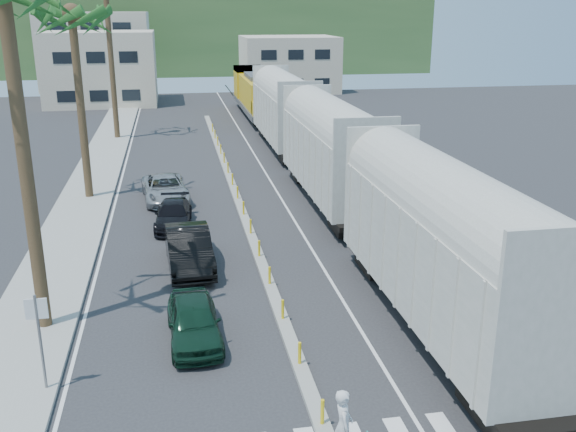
% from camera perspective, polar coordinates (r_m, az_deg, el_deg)
% --- Properties ---
extents(ground, '(140.00, 140.00, 0.00)m').
position_cam_1_polar(ground, '(18.30, 2.30, -16.51)').
color(ground, '#28282B').
rests_on(ground, ground).
extents(sidewalk, '(3.00, 90.00, 0.15)m').
position_cam_1_polar(sidewalk, '(41.34, -17.04, 2.74)').
color(sidewalk, gray).
rests_on(sidewalk, ground).
extents(rails, '(1.56, 100.00, 0.06)m').
position_cam_1_polar(rails, '(44.73, 0.84, 4.58)').
color(rails, black).
rests_on(rails, ground).
extents(median, '(0.45, 60.00, 0.85)m').
position_cam_1_polar(median, '(36.31, -4.49, 1.46)').
color(median, gray).
rests_on(median, ground).
extents(lane_markings, '(9.42, 90.00, 0.01)m').
position_cam_1_polar(lane_markings, '(41.05, -8.21, 3.15)').
color(lane_markings, silver).
rests_on(lane_markings, ground).
extents(freight_train, '(3.00, 60.94, 5.85)m').
position_cam_1_polar(freight_train, '(40.53, 1.88, 7.33)').
color(freight_train, '#ACAA9E').
rests_on(freight_train, ground).
extents(palm_trees, '(3.50, 37.20, 13.75)m').
position_cam_1_polar(palm_trees, '(37.71, -18.34, 17.77)').
color(palm_trees, brown).
rests_on(palm_trees, ground).
extents(street_sign, '(0.60, 0.08, 3.00)m').
position_cam_1_polar(street_sign, '(19.10, -21.27, -9.39)').
color(street_sign, slate).
rests_on(street_sign, ground).
extents(buildings, '(38.00, 27.00, 10.00)m').
position_cam_1_polar(buildings, '(86.63, -12.57, 13.54)').
color(buildings, '#BCAC95').
rests_on(buildings, ground).
extents(hillside, '(80.00, 20.00, 12.00)m').
position_cam_1_polar(hillside, '(114.84, -8.87, 15.54)').
color(hillside, '#385628').
rests_on(hillside, ground).
extents(car_lead, '(2.00, 4.25, 1.40)m').
position_cam_1_polar(car_lead, '(21.29, -8.37, -9.21)').
color(car_lead, black).
rests_on(car_lead, ground).
extents(car_second, '(2.35, 5.28, 1.67)m').
position_cam_1_polar(car_second, '(27.07, -8.81, -2.86)').
color(car_second, black).
rests_on(car_second, ground).
extents(car_third, '(2.29, 4.49, 1.24)m').
position_cam_1_polar(car_third, '(32.28, -10.15, 0.10)').
color(car_third, black).
rests_on(car_third, ground).
extents(car_rear, '(3.35, 5.57, 1.42)m').
position_cam_1_polar(car_rear, '(36.77, -10.87, 2.40)').
color(car_rear, '#9EA0A3').
rests_on(car_rear, ground).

